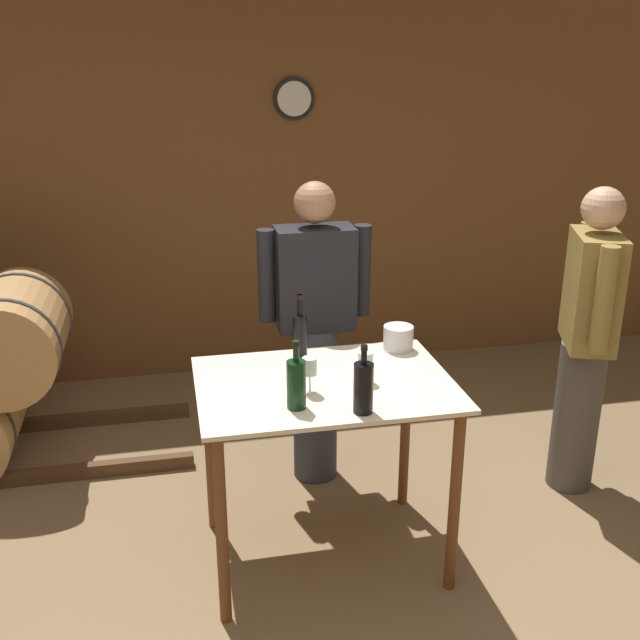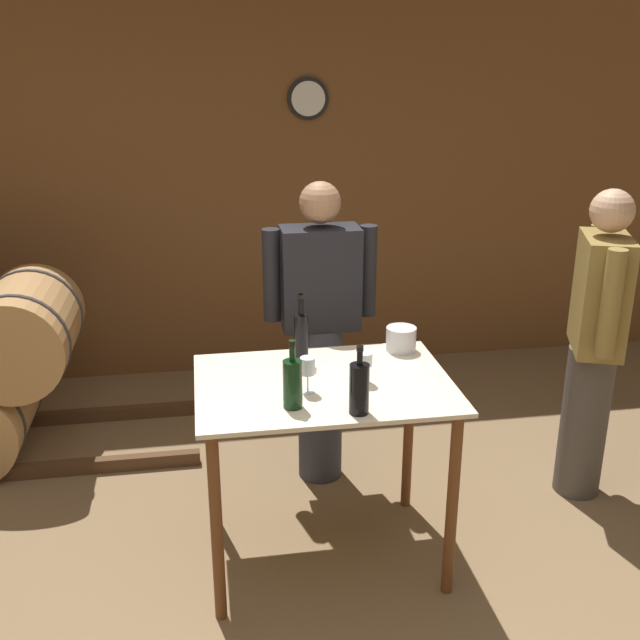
# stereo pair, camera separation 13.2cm
# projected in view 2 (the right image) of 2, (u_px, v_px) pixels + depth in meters

# --- Properties ---
(ground_plane) EXTENTS (14.00, 14.00, 0.00)m
(ground_plane) POSITION_uv_depth(u_px,v_px,m) (312.00, 629.00, 3.09)
(ground_plane) COLOR brown
(back_wall) EXTENTS (8.40, 0.08, 2.70)m
(back_wall) POSITION_uv_depth(u_px,v_px,m) (250.00, 187.00, 5.22)
(back_wall) COLOR brown
(back_wall) RESTS_ON ground_plane
(tasting_table) EXTENTS (1.11, 0.80, 0.90)m
(tasting_table) POSITION_uv_depth(u_px,v_px,m) (324.00, 415.00, 3.30)
(tasting_table) COLOR beige
(tasting_table) RESTS_ON ground_plane
(wine_bottle_far_left) EXTENTS (0.08, 0.08, 0.29)m
(wine_bottle_far_left) POSITION_uv_depth(u_px,v_px,m) (293.00, 383.00, 2.98)
(wine_bottle_far_left) COLOR black
(wine_bottle_far_left) RESTS_ON tasting_table
(wine_bottle_left) EXTENTS (0.07, 0.07, 0.33)m
(wine_bottle_left) POSITION_uv_depth(u_px,v_px,m) (301.00, 336.00, 3.41)
(wine_bottle_left) COLOR black
(wine_bottle_left) RESTS_ON tasting_table
(wine_bottle_center) EXTENTS (0.08, 0.08, 0.29)m
(wine_bottle_center) POSITION_uv_depth(u_px,v_px,m) (359.00, 388.00, 2.93)
(wine_bottle_center) COLOR black
(wine_bottle_center) RESTS_ON tasting_table
(wine_glass_near_left) EXTENTS (0.06, 0.06, 0.16)m
(wine_glass_near_left) POSITION_uv_depth(u_px,v_px,m) (308.00, 367.00, 3.11)
(wine_glass_near_left) COLOR silver
(wine_glass_near_left) RESTS_ON tasting_table
(wine_glass_near_center) EXTENTS (0.07, 0.07, 0.14)m
(wine_glass_near_center) POSITION_uv_depth(u_px,v_px,m) (365.00, 361.00, 3.20)
(wine_glass_near_center) COLOR silver
(wine_glass_near_center) RESTS_ON tasting_table
(ice_bucket) EXTENTS (0.14, 0.14, 0.12)m
(ice_bucket) POSITION_uv_depth(u_px,v_px,m) (401.00, 339.00, 3.56)
(ice_bucket) COLOR silver
(ice_bucket) RESTS_ON tasting_table
(person_host) EXTENTS (0.34, 0.56, 1.64)m
(person_host) POSITION_uv_depth(u_px,v_px,m) (595.00, 341.00, 3.78)
(person_host) COLOR #4C4742
(person_host) RESTS_ON ground_plane
(person_visitor_with_scarf) EXTENTS (0.59, 0.24, 1.65)m
(person_visitor_with_scarf) POSITION_uv_depth(u_px,v_px,m) (320.00, 329.00, 3.93)
(person_visitor_with_scarf) COLOR #333847
(person_visitor_with_scarf) RESTS_ON ground_plane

